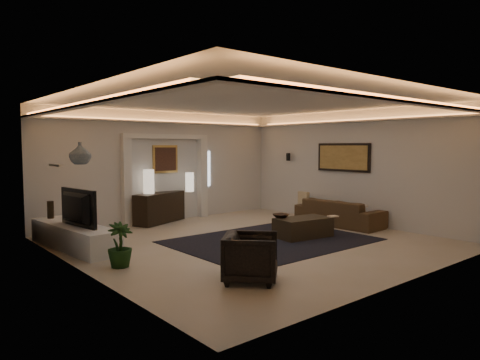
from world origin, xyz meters
TOP-DOWN VIEW (x-y plane):
  - floor at (0.00, 0.00)m, footprint 7.00×7.00m
  - ceiling at (0.00, 0.00)m, footprint 7.00×7.00m
  - wall_back at (0.00, 3.50)m, footprint 7.00×0.00m
  - wall_front at (0.00, -3.50)m, footprint 7.00×0.00m
  - wall_left at (-3.50, 0.00)m, footprint 0.00×7.00m
  - wall_right at (3.50, 0.00)m, footprint 0.00×7.00m
  - cove_soffit at (0.00, 0.00)m, footprint 7.00×7.00m
  - daylight_slit at (1.35, 3.48)m, footprint 0.25×0.03m
  - area_rug at (0.40, -0.20)m, footprint 4.00×3.00m
  - pilaster_left at (-1.15, 3.40)m, footprint 0.22×0.20m
  - pilaster_right at (1.15, 3.40)m, footprint 0.22×0.20m
  - alcove_header at (0.00, 3.40)m, footprint 2.52×0.20m
  - painting_frame at (0.00, 3.47)m, footprint 0.74×0.04m
  - painting_canvas at (0.00, 3.44)m, footprint 0.62×0.02m
  - art_panel_frame at (3.47, 0.30)m, footprint 0.04×1.64m
  - art_panel_gold at (3.44, 0.30)m, footprint 0.02×1.50m
  - wall_sconce at (3.38, 2.20)m, footprint 0.12×0.12m
  - wall_niche at (-3.44, 1.40)m, footprint 0.10×0.55m
  - console at (-0.31, 3.25)m, footprint 1.62×1.04m
  - lamp_left at (-0.61, 3.25)m, footprint 0.36×0.36m
  - lamp_right at (0.46, 3.01)m, footprint 0.29×0.29m
  - media_ledge at (-3.03, 1.79)m, footprint 0.91×2.66m
  - tv at (-3.15, 1.51)m, footprint 1.26×0.32m
  - figurine at (-3.15, 2.83)m, footprint 0.15×0.15m
  - ginger_jar at (-3.15, 1.01)m, footprint 0.46×0.46m
  - plant at (-2.92, -0.05)m, footprint 0.44×0.44m
  - sofa at (2.98, 0.03)m, footprint 2.26×0.96m
  - throw_blanket at (2.89, -0.54)m, footprint 0.57×0.51m
  - throw_pillow at (3.15, 1.38)m, footprint 0.13×0.37m
  - coffee_table at (1.17, -0.39)m, footprint 1.29×0.81m
  - bowl at (0.82, -0.05)m, footprint 0.36×0.36m
  - magazine at (1.78, -0.72)m, footprint 0.25×0.21m
  - armchair at (-1.78, -2.02)m, footprint 1.10×1.10m

SIDE VIEW (x-z plane):
  - floor at x=0.00m, z-range 0.00..0.00m
  - area_rug at x=0.40m, z-range 0.00..0.01m
  - coffee_table at x=1.17m, z-range -0.02..0.43m
  - media_ledge at x=-3.03m, z-range -0.02..0.47m
  - sofa at x=2.98m, z-range 0.00..0.65m
  - armchair at x=-1.78m, z-range 0.00..0.72m
  - plant at x=-2.92m, z-range 0.00..0.73m
  - console at x=-0.31m, z-range 0.01..0.79m
  - magazine at x=1.78m, z-range 0.41..0.44m
  - bowl at x=0.82m, z-range 0.41..0.49m
  - throw_blanket at x=2.89m, z-range 0.52..0.58m
  - throw_pillow at x=3.15m, z-range 0.37..0.73m
  - figurine at x=-3.15m, z-range 0.46..0.82m
  - tv at x=-3.15m, z-range 0.45..1.17m
  - lamp_left at x=-0.61m, z-range 0.78..1.40m
  - lamp_right at x=0.46m, z-range 0.84..1.34m
  - pilaster_left at x=-1.15m, z-range 0.00..2.20m
  - pilaster_right at x=1.15m, z-range 0.00..2.20m
  - daylight_slit at x=1.35m, z-range 0.85..1.85m
  - wall_back at x=0.00m, z-range -2.05..4.95m
  - wall_front at x=0.00m, z-range -2.05..4.95m
  - wall_left at x=-3.50m, z-range -2.05..4.95m
  - wall_right at x=3.50m, z-range -2.05..4.95m
  - painting_frame at x=0.00m, z-range 1.28..2.02m
  - painting_canvas at x=0.00m, z-range 1.34..1.96m
  - wall_niche at x=-3.44m, z-range 1.63..1.67m
  - wall_sconce at x=3.38m, z-range 1.57..1.79m
  - art_panel_gold at x=3.44m, z-range 1.39..2.01m
  - art_panel_frame at x=3.47m, z-range 1.33..2.07m
  - ginger_jar at x=-3.15m, z-range 1.67..2.06m
  - alcove_header at x=0.00m, z-range 2.19..2.31m
  - cove_soffit at x=0.00m, z-range 2.60..2.64m
  - ceiling at x=0.00m, z-range 2.90..2.90m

